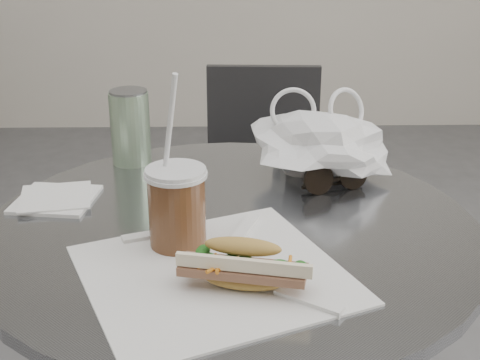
{
  "coord_description": "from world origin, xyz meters",
  "views": [
    {
      "loc": [
        -0.01,
        -0.72,
        1.19
      ],
      "look_at": [
        0.01,
        0.25,
        0.79
      ],
      "focal_mm": 50.0,
      "sensor_mm": 36.0,
      "label": 1
    }
  ],
  "objects_px": {
    "banh_mi": "(243,265)",
    "drink_can": "(130,127)",
    "iced_coffee": "(177,207)",
    "chair_far": "(262,226)",
    "sunglasses": "(335,179)"
  },
  "relations": [
    {
      "from": "banh_mi",
      "to": "sunglasses",
      "type": "distance_m",
      "value": 0.36
    },
    {
      "from": "chair_far",
      "to": "drink_can",
      "type": "distance_m",
      "value": 0.74
    },
    {
      "from": "banh_mi",
      "to": "drink_can",
      "type": "height_order",
      "value": "drink_can"
    },
    {
      "from": "chair_far",
      "to": "sunglasses",
      "type": "distance_m",
      "value": 0.78
    },
    {
      "from": "iced_coffee",
      "to": "sunglasses",
      "type": "relative_size",
      "value": 2.15
    },
    {
      "from": "iced_coffee",
      "to": "chair_far",
      "type": "bearing_deg",
      "value": 78.78
    },
    {
      "from": "banh_mi",
      "to": "iced_coffee",
      "type": "xyz_separation_m",
      "value": [
        -0.09,
        0.12,
        0.03
      ]
    },
    {
      "from": "chair_far",
      "to": "drink_can",
      "type": "xyz_separation_m",
      "value": [
        -0.28,
        -0.51,
        0.46
      ]
    },
    {
      "from": "iced_coffee",
      "to": "sunglasses",
      "type": "bearing_deg",
      "value": 37.79
    },
    {
      "from": "chair_far",
      "to": "sunglasses",
      "type": "bearing_deg",
      "value": 100.28
    },
    {
      "from": "sunglasses",
      "to": "chair_far",
      "type": "bearing_deg",
      "value": 77.85
    },
    {
      "from": "banh_mi",
      "to": "iced_coffee",
      "type": "bearing_deg",
      "value": 139.57
    },
    {
      "from": "banh_mi",
      "to": "drink_can",
      "type": "xyz_separation_m",
      "value": [
        -0.2,
        0.46,
        0.04
      ]
    },
    {
      "from": "iced_coffee",
      "to": "drink_can",
      "type": "bearing_deg",
      "value": 107.78
    },
    {
      "from": "banh_mi",
      "to": "iced_coffee",
      "type": "distance_m",
      "value": 0.15
    }
  ]
}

